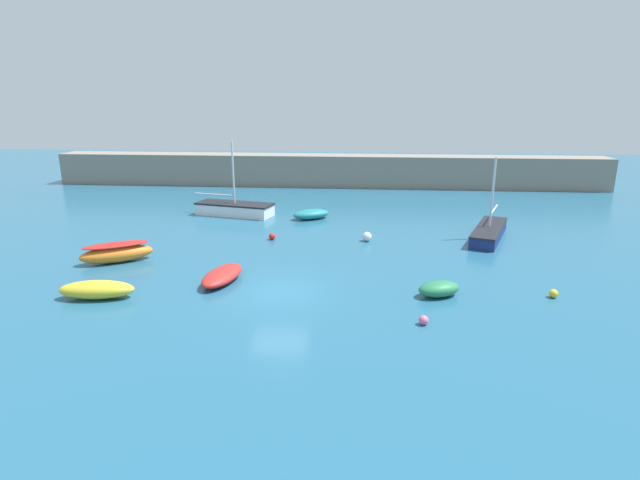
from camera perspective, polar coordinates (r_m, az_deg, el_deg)
ground_plane at (r=22.15m, az=-4.72°, el=-6.12°), size 120.00×120.00×0.20m
harbor_breakwater at (r=48.85m, az=0.74°, el=7.97°), size 52.46×2.98×2.97m
rowboat_with_red_cover at (r=27.82m, az=-22.22°, el=-1.31°), size 3.66×2.84×1.04m
sailboat_tall_mast at (r=36.81m, az=-9.72°, el=3.55°), size 6.10×3.15×5.29m
rowboat_blue_near at (r=35.16m, az=-1.01°, el=2.98°), size 2.98×2.48×0.69m
sailboat_short_mast at (r=31.87m, az=18.75°, el=0.89°), size 3.46×6.07×4.90m
rowboat_white_midwater at (r=23.20m, az=-24.15°, el=-5.20°), size 3.26×1.49×0.77m
fishing_dinghy_green at (r=22.03m, az=13.44°, el=-5.45°), size 2.15×1.73×0.66m
open_tender_yellow at (r=23.50m, az=-11.12°, el=-3.99°), size 1.89×3.34×0.62m
mooring_buoy_yellow at (r=23.52m, az=25.13°, el=-5.56°), size 0.37×0.37×0.37m
mooring_buoy_red at (r=30.09m, az=-5.51°, el=0.40°), size 0.39×0.39×0.39m
mooring_buoy_white at (r=29.75m, az=5.39°, el=0.39°), size 0.56×0.56×0.56m
mooring_buoy_pink at (r=19.28m, az=11.75°, el=-8.96°), size 0.37×0.37×0.37m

